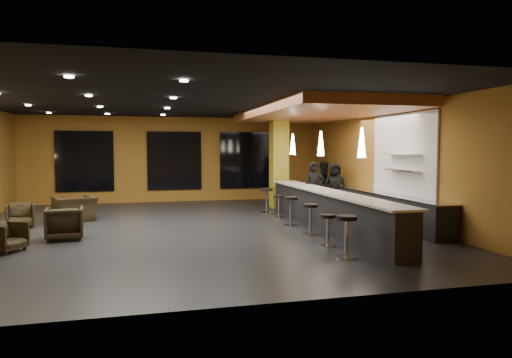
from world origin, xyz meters
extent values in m
cube|color=black|center=(0.00, 0.00, -0.05)|extent=(12.00, 13.00, 0.10)
cube|color=black|center=(0.00, 0.00, 3.55)|extent=(12.00, 13.00, 0.10)
cube|color=#946221|center=(0.00, 6.55, 1.75)|extent=(12.00, 0.10, 3.50)
cube|color=#946221|center=(0.00, -6.55, 1.75)|extent=(12.00, 0.10, 3.50)
cube|color=#946221|center=(6.05, 0.00, 1.75)|extent=(0.10, 13.00, 3.50)
cube|color=#AE5F33|center=(4.00, 1.00, 3.36)|extent=(3.60, 8.00, 0.28)
cube|color=black|center=(-3.50, 6.44, 1.70)|extent=(2.20, 0.06, 2.40)
cube|color=black|center=(0.00, 6.44, 1.70)|extent=(2.20, 0.06, 2.40)
cube|color=black|center=(3.00, 6.44, 1.70)|extent=(2.20, 0.06, 2.40)
cube|color=white|center=(5.96, -1.00, 2.00)|extent=(0.06, 3.20, 2.40)
cube|color=black|center=(3.65, -1.00, 0.50)|extent=(0.60, 8.00, 1.00)
cube|color=silver|center=(3.65, -1.00, 1.02)|extent=(0.78, 8.10, 0.05)
cube|color=black|center=(5.65, -0.50, 0.43)|extent=(0.70, 6.00, 0.86)
cube|color=silver|center=(5.65, -0.50, 0.89)|extent=(0.72, 6.00, 0.03)
cube|color=silver|center=(5.82, -1.20, 1.60)|extent=(0.30, 1.50, 0.03)
cube|color=silver|center=(5.82, -1.20, 2.05)|extent=(0.30, 1.50, 0.03)
cube|color=#A69225|center=(3.65, 3.60, 1.75)|extent=(0.60, 0.60, 3.50)
cone|color=white|center=(3.65, -3.00, 2.35)|extent=(0.20, 0.20, 0.70)
cone|color=white|center=(3.65, -0.50, 2.35)|extent=(0.20, 0.20, 0.70)
cone|color=white|center=(3.65, 2.00, 2.35)|extent=(0.20, 0.20, 0.70)
imported|color=black|center=(4.15, 1.28, 0.89)|extent=(0.73, 0.57, 1.78)
imported|color=black|center=(5.09, 2.61, 0.87)|extent=(0.90, 0.73, 1.75)
imported|color=black|center=(5.25, 2.12, 0.85)|extent=(0.94, 0.73, 1.70)
imported|color=black|center=(-4.15, -1.99, 0.31)|extent=(0.94, 0.93, 0.63)
imported|color=black|center=(-3.14, -0.87, 0.40)|extent=(0.93, 0.95, 0.79)
imported|color=black|center=(-4.63, 1.24, 0.34)|extent=(0.87, 0.88, 0.68)
imported|color=black|center=(-3.31, 2.07, 0.37)|extent=(1.44, 1.37, 0.75)
cylinder|color=silver|center=(2.70, -4.26, 0.02)|extent=(0.44, 0.44, 0.03)
cylinder|color=silver|center=(2.70, -4.26, 0.40)|extent=(0.08, 0.08, 0.76)
cylinder|color=black|center=(2.70, -4.26, 0.82)|extent=(0.42, 0.42, 0.09)
cylinder|color=silver|center=(2.76, -3.16, 0.01)|extent=(0.37, 0.37, 0.03)
cylinder|color=silver|center=(2.76, -3.16, 0.34)|extent=(0.06, 0.06, 0.65)
cylinder|color=black|center=(2.76, -3.16, 0.69)|extent=(0.35, 0.35, 0.07)
cylinder|color=silver|center=(2.86, -1.78, 0.02)|extent=(0.40, 0.40, 0.03)
cylinder|color=silver|center=(2.86, -1.78, 0.37)|extent=(0.07, 0.07, 0.71)
cylinder|color=black|center=(2.86, -1.78, 0.76)|extent=(0.38, 0.38, 0.08)
cylinder|color=silver|center=(2.79, -0.41, 0.02)|extent=(0.43, 0.43, 0.03)
cylinder|color=silver|center=(2.79, -0.41, 0.40)|extent=(0.07, 0.07, 0.75)
cylinder|color=black|center=(2.79, -0.41, 0.80)|extent=(0.41, 0.41, 0.09)
cylinder|color=silver|center=(2.90, 1.11, 0.01)|extent=(0.37, 0.37, 0.03)
cylinder|color=silver|center=(2.90, 1.11, 0.34)|extent=(0.06, 0.06, 0.65)
cylinder|color=black|center=(2.90, 1.11, 0.70)|extent=(0.35, 0.35, 0.07)
cylinder|color=silver|center=(2.82, 2.29, 0.02)|extent=(0.43, 0.43, 0.03)
cylinder|color=silver|center=(2.82, 2.29, 0.40)|extent=(0.08, 0.08, 0.76)
cylinder|color=black|center=(2.82, 2.29, 0.81)|extent=(0.41, 0.41, 0.09)
camera|label=1|loc=(-1.26, -12.65, 2.22)|focal=32.00mm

